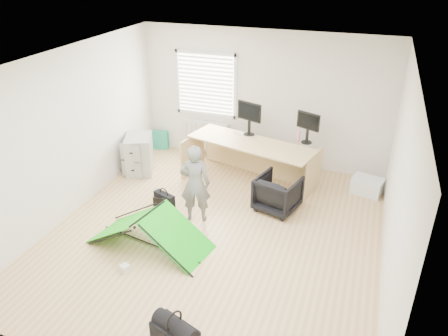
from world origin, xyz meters
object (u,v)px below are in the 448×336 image
(thermos, at_px, (299,136))
(duffel_bag, at_px, (175,335))
(office_chair, at_px, (278,193))
(person, at_px, (195,184))
(monitor_right, at_px, (307,132))
(kite, at_px, (149,229))
(storage_crate, at_px, (367,186))
(monitor_left, at_px, (249,123))
(filing_cabinet, at_px, (139,154))
(laptop_bag, at_px, (165,201))
(desk, at_px, (250,162))

(thermos, distance_m, duffel_bag, 4.43)
(office_chair, relative_size, person, 0.51)
(duffel_bag, bearing_deg, monitor_right, 101.12)
(office_chair, bearing_deg, kite, 61.20)
(person, height_order, kite, person)
(office_chair, bearing_deg, storage_crate, -127.46)
(monitor_left, height_order, kite, monitor_left)
(filing_cabinet, xyz_separation_m, person, (1.71, -1.22, 0.29))
(monitor_right, xyz_separation_m, thermos, (-0.16, 0.02, -0.11))
(person, relative_size, laptop_bag, 3.25)
(filing_cabinet, xyz_separation_m, thermos, (3.00, 0.67, 0.55))
(monitor_right, bearing_deg, thermos, -163.37)
(person, xyz_separation_m, duffel_bag, (0.75, -2.43, -0.55))
(kite, relative_size, storage_crate, 3.41)
(filing_cabinet, bearing_deg, monitor_right, -11.40)
(office_chair, xyz_separation_m, laptop_bag, (-1.82, -0.64, -0.16))
(person, bearing_deg, duffel_bag, 91.04)
(storage_crate, distance_m, duffel_bag, 4.65)
(monitor_left, relative_size, duffel_bag, 0.92)
(filing_cabinet, xyz_separation_m, duffel_bag, (2.47, -3.65, -0.26))
(desk, relative_size, storage_crate, 4.49)
(monitor_left, height_order, monitor_right, monitor_left)
(monitor_right, relative_size, duffel_bag, 0.82)
(person, relative_size, storage_crate, 2.50)
(monitor_left, xyz_separation_m, laptop_bag, (-0.97, -1.76, -0.91))
(person, height_order, duffel_bag, person)
(monitor_right, height_order, person, person)
(office_chair, relative_size, duffel_bag, 1.24)
(desk, height_order, thermos, thermos)
(monitor_right, xyz_separation_m, office_chair, (-0.25, -1.13, -0.72))
(monitor_right, bearing_deg, office_chair, -79.23)
(desk, xyz_separation_m, office_chair, (0.72, -0.80, -0.10))
(filing_cabinet, height_order, kite, filing_cabinet)
(desk, relative_size, thermos, 10.81)
(filing_cabinet, height_order, laptop_bag, filing_cabinet)
(office_chair, height_order, duffel_bag, office_chair)
(storage_crate, bearing_deg, desk, -172.46)
(monitor_left, height_order, storage_crate, monitor_left)
(desk, xyz_separation_m, filing_cabinet, (-2.19, -0.32, -0.03))
(filing_cabinet, bearing_deg, laptop_bag, -68.79)
(filing_cabinet, relative_size, monitor_left, 1.49)
(desk, relative_size, filing_cabinet, 3.16)
(office_chair, distance_m, storage_crate, 1.80)
(person, bearing_deg, filing_cabinet, -51.55)
(monitor_right, relative_size, thermos, 2.05)
(monitor_right, bearing_deg, storage_crate, 20.95)
(thermos, distance_m, kite, 3.30)
(office_chair, relative_size, storage_crate, 1.28)
(desk, bearing_deg, person, -93.31)
(desk, bearing_deg, office_chair, -34.08)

